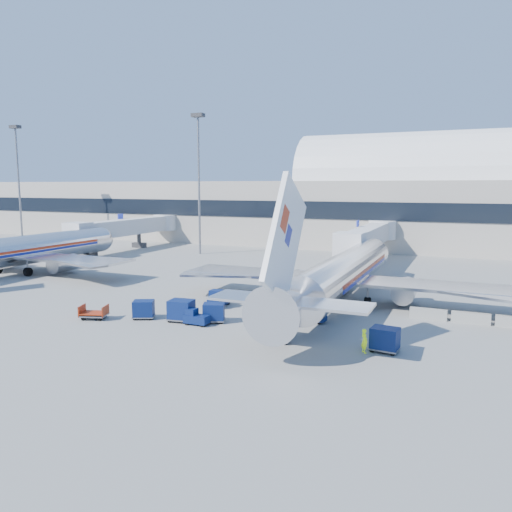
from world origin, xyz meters
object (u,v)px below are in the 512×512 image
at_px(tug_lead, 196,317).
at_px(ramp_worker, 364,341).
at_px(airliner_main, 343,274).
at_px(mast_far_west, 18,167).
at_px(jetbridge_near, 370,236).
at_px(cart_train_b, 181,310).
at_px(barrier_near, 428,314).
at_px(cart_train_c, 144,309).
at_px(mast_west, 199,163).
at_px(airliner_mid, 18,251).
at_px(tug_left, 218,299).
at_px(jetbridge_mid, 131,227).
at_px(tug_right, 313,315).
at_px(cart_solo_near, 278,332).
at_px(cart_train_a, 214,312).
at_px(barrier_mid, 471,318).
at_px(cart_solo_far, 385,339).
at_px(cart_open_red, 94,314).

xyz_separation_m(tug_lead, ramp_worker, (13.89, -1.45, 0.23)).
bearing_deg(airliner_main, mast_far_west, 159.99).
relative_size(jetbridge_near, cart_train_b, 12.40).
distance_m(barrier_near, cart_train_c, 24.05).
height_order(mast_far_west, mast_west, same).
bearing_deg(airliner_mid, tug_left, -10.04).
bearing_deg(mast_west, barrier_near, -36.38).
xyz_separation_m(jetbridge_mid, tug_right, (43.68, -33.48, -3.32)).
height_order(airliner_main, cart_solo_near, airliner_main).
xyz_separation_m(jetbridge_near, cart_solo_near, (0.99, -39.70, -3.14)).
height_order(cart_train_a, cart_solo_near, cart_train_a).
distance_m(mast_west, barrier_mid, 51.92).
xyz_separation_m(airliner_mid, cart_train_c, (27.87, -11.90, -2.09)).
bearing_deg(tug_right, jetbridge_near, 100.46).
height_order(mast_west, cart_solo_far, mast_west).
height_order(tug_lead, ramp_worker, ramp_worker).
height_order(tug_lead, cart_solo_far, cart_solo_far).
height_order(mast_west, ramp_worker, mast_west).
height_order(airliner_mid, cart_train_c, airliner_mid).
bearing_deg(mast_west, mast_far_west, 180.00).
bearing_deg(mast_far_west, cart_train_b, -31.90).
height_order(cart_train_b, cart_train_c, cart_train_b).
distance_m(barrier_near, tug_right, 9.89).
bearing_deg(tug_right, tug_left, 178.32).
bearing_deg(ramp_worker, cart_open_red, 51.11).
xyz_separation_m(jetbridge_mid, mast_far_west, (-25.60, -0.81, 10.86)).
bearing_deg(ramp_worker, tug_right, 2.10).
bearing_deg(cart_open_red, mast_west, 88.92).
height_order(barrier_mid, cart_train_a, cart_train_a).
bearing_deg(cart_train_b, cart_train_c, -178.02).
distance_m(cart_train_a, cart_solo_near, 7.34).
xyz_separation_m(mast_west, tug_right, (29.28, -32.67, -14.19)).
height_order(mast_west, barrier_near, mast_west).
bearing_deg(jetbridge_near, airliner_main, -84.78).
height_order(barrier_near, tug_lead, tug_lead).
bearing_deg(tug_right, cart_open_red, -151.79).
height_order(barrier_mid, tug_lead, tug_lead).
bearing_deg(cart_solo_far, ramp_worker, -141.74).
height_order(jetbridge_mid, cart_open_red, jetbridge_mid).
xyz_separation_m(cart_train_a, cart_open_red, (-9.75, -3.12, -0.43)).
distance_m(mast_far_west, cart_solo_near, 80.08).
distance_m(barrier_near, cart_open_red, 28.20).
bearing_deg(ramp_worker, cart_train_c, 46.02).
relative_size(barrier_mid, cart_train_a, 1.38).
height_order(cart_train_b, cart_solo_near, cart_train_b).
bearing_deg(cart_train_a, tug_right, 2.72).
bearing_deg(cart_train_b, jetbridge_mid, 125.23).
height_order(jetbridge_mid, cart_train_b, jetbridge_mid).
relative_size(airliner_mid, cart_solo_far, 18.27).
bearing_deg(cart_train_a, mast_west, 99.71).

